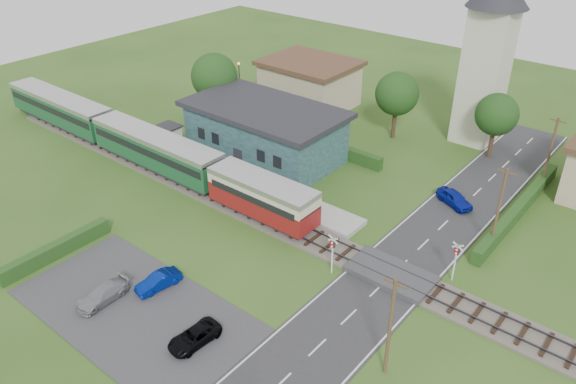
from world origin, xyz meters
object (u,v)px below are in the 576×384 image
Objects in this scene: pedestrian_near at (282,191)px; car_park_silver at (103,294)px; crossing_signal_far at (456,256)px; train at (136,141)px; station_building at (265,131)px; car_on_road at (455,198)px; equipment_hut at (169,137)px; crossing_signal_near at (333,249)px; house_west at (309,83)px; pedestrian_far at (188,149)px; car_park_blue at (158,281)px; car_park_dark at (194,337)px; church_tower at (489,46)px.

car_park_silver is at bearing 63.91° from pedestrian_near.
pedestrian_near is (-16.25, 0.44, -0.92)m from crossing_signal_far.
train is 27.90× the size of pedestrian_near.
station_building reaches higher than car_park_silver.
station_building reaches higher than pedestrian_near.
pedestrian_near is (-11.90, -9.28, 0.55)m from car_on_road.
crossing_signal_near is (24.40, -5.61, 0.39)m from equipment_hut.
car_park_silver is at bearing -44.15° from train.
station_building is 12.84m from train.
crossing_signal_far is (32.76, 2.39, -0.04)m from train.
house_west reaches higher than car_on_road.
station_building reaches higher than equipment_hut.
crossing_signal_near is at bearing -34.81° from station_building.
car_park_silver is 2.43× the size of pedestrian_far.
car_park_blue is (15.95, -14.70, -1.12)m from equipment_hut.
station_building is 22.08m from car_park_blue.
car_park_dark is at bearing -103.05° from crossing_signal_near.
car_on_road reaches higher than car_park_silver.
pedestrian_far is (3.96, 3.19, -0.94)m from train.
car_park_dark is at bearing 8.22° from car_park_silver.
car_park_silver is at bearing -51.94° from equipment_hut.
house_west is (-5.00, 14.01, 0.10)m from station_building.
station_building reaches higher than crossing_signal_near.
crossing_signal_near reaches higher than car_park_blue.
crossing_signal_far is (28.60, -20.61, -0.65)m from house_west.
equipment_hut reaches higher than pedestrian_near.
crossing_signal_far is at bearing -1.46° from equipment_hut.
equipment_hut is at bearing 126.86° from car_park_silver.
church_tower is (15.00, 17.01, 7.53)m from station_building.
equipment_hut is 3.43m from train.
train is 16.77m from pedestrian_near.
church_tower is 5.37× the size of crossing_signal_near.
car_on_road is at bearing 78.89° from crossing_signal_near.
pedestrian_near is at bearing 9.73° from train.
station_building is 4.82× the size of car_park_blue.
car_park_silver is (-13.16, -26.91, -0.04)m from car_on_road.
house_west is 3.07× the size of car_park_dark.
house_west is (-20.00, -3.00, -7.43)m from church_tower.
house_west is 36.92m from car_park_blue.
house_west is 39.45m from car_park_silver.
equipment_hut reaches higher than car_park_silver.
pedestrian_near is 12.55m from pedestrian_far.
car_on_road is at bearing -72.99° from church_tower.
pedestrian_far is (-20.20, -22.81, -8.99)m from church_tower.
station_building is at bearing 103.16° from car_park_silver.
car_park_blue is at bearing -33.91° from train.
crossing_signal_far is at bearing -131.10° from car_on_road.
equipment_hut is 20.05m from house_west.
crossing_signal_near is 2.12× the size of pedestrian_near.
crossing_signal_far is 0.93× the size of car_park_dark.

